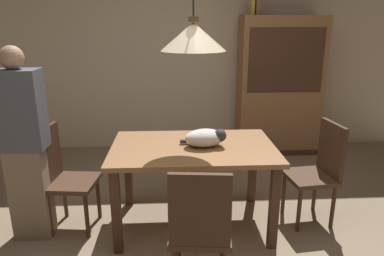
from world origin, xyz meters
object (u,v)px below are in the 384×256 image
at_px(cat_sleeping, 206,138).
at_px(hutch_bookcase, 279,89).
at_px(book_yellow_short, 252,8).
at_px(book_brown_thick, 257,6).
at_px(chair_left_side, 63,174).
at_px(dining_table, 193,157).
at_px(chair_right_side, 319,168).
at_px(chair_near_front, 200,227).
at_px(person_standing, 24,147).
at_px(pendant_lamp, 193,36).

distance_m(cat_sleeping, hutch_bookcase, 2.19).
relative_size(book_yellow_short, book_brown_thick, 0.83).
bearing_deg(hutch_bookcase, chair_left_side, -142.63).
bearing_deg(chair_left_side, book_brown_thick, 41.95).
height_order(dining_table, chair_right_side, chair_right_side).
distance_m(dining_table, cat_sleeping, 0.21).
distance_m(chair_near_front, cat_sleeping, 0.93).
bearing_deg(chair_near_front, person_standing, 150.44).
bearing_deg(cat_sleeping, book_yellow_short, 68.29).
relative_size(chair_near_front, book_yellow_short, 4.65).
height_order(chair_near_front, chair_left_side, same).
bearing_deg(book_yellow_short, chair_left_side, -137.07).
relative_size(dining_table, chair_right_side, 1.51).
bearing_deg(dining_table, book_yellow_short, 65.35).
xyz_separation_m(dining_table, cat_sleeping, (0.11, -0.01, 0.18)).
bearing_deg(book_yellow_short, dining_table, -114.65).
distance_m(chair_near_front, pendant_lamp, 1.45).
distance_m(chair_left_side, book_yellow_short, 3.05).
distance_m(book_yellow_short, book_brown_thick, 0.07).
height_order(dining_table, chair_left_side, chair_left_side).
distance_m(chair_right_side, book_brown_thick, 2.35).
height_order(chair_near_front, book_brown_thick, book_brown_thick).
bearing_deg(pendant_lamp, chair_right_side, 0.47).
distance_m(pendant_lamp, person_standing, 1.62).
distance_m(cat_sleeping, person_standing, 1.48).
xyz_separation_m(chair_near_front, pendant_lamp, (0.01, 0.88, 1.15)).
relative_size(chair_near_front, cat_sleeping, 2.36).
xyz_separation_m(chair_right_side, chair_left_side, (-2.26, -0.00, 0.00)).
xyz_separation_m(cat_sleeping, pendant_lamp, (-0.11, 0.01, 0.84)).
xyz_separation_m(pendant_lamp, person_standing, (-1.37, -0.11, -0.86)).
xyz_separation_m(dining_table, chair_near_front, (-0.01, -0.88, -0.14)).
distance_m(cat_sleeping, book_brown_thick, 2.32).
bearing_deg(dining_table, pendant_lamp, 103.77).
height_order(dining_table, pendant_lamp, pendant_lamp).
height_order(chair_near_front, pendant_lamp, pendant_lamp).
bearing_deg(cat_sleeping, chair_right_side, 1.24).
bearing_deg(chair_near_front, chair_right_side, 38.01).
distance_m(cat_sleeping, book_yellow_short, 2.29).
bearing_deg(chair_left_side, chair_right_side, 0.02).
xyz_separation_m(dining_table, book_brown_thick, (0.92, 1.85, 1.31)).
distance_m(chair_near_front, chair_left_side, 1.43).
height_order(pendant_lamp, book_yellow_short, pendant_lamp).
bearing_deg(pendant_lamp, person_standing, -175.58).
xyz_separation_m(chair_near_front, hutch_bookcase, (1.28, 2.72, 0.38)).
xyz_separation_m(chair_near_front, cat_sleeping, (0.11, 0.87, 0.32)).
relative_size(cat_sleeping, person_standing, 0.25).
bearing_deg(dining_table, hutch_bookcase, 55.34).
xyz_separation_m(chair_right_side, book_yellow_short, (-0.28, 1.84, 1.43)).
relative_size(pendant_lamp, book_brown_thick, 5.42).
bearing_deg(dining_table, chair_near_front, -90.48).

